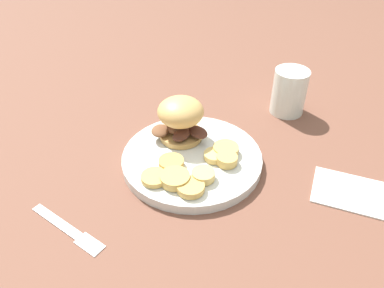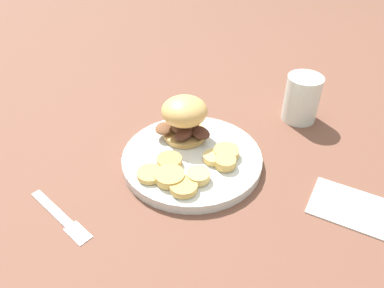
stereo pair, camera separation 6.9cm
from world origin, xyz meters
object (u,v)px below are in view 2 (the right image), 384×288
object	(u,v)px
dinner_plate	(192,158)
sandwich	(184,117)
drinking_glass	(302,98)
fork	(60,216)

from	to	relation	value
dinner_plate	sandwich	bearing A→B (deg)	64.95
drinking_glass	dinner_plate	bearing A→B (deg)	173.66
sandwich	fork	xyz separation A→B (m)	(-0.28, -0.02, -0.06)
sandwich	drinking_glass	world-z (taller)	sandwich
dinner_plate	drinking_glass	world-z (taller)	drinking_glass
dinner_plate	fork	distance (m)	0.26
fork	drinking_glass	bearing A→B (deg)	-6.74
dinner_plate	sandwich	world-z (taller)	sandwich
dinner_plate	fork	world-z (taller)	dinner_plate
fork	drinking_glass	size ratio (longest dim) A/B	1.52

